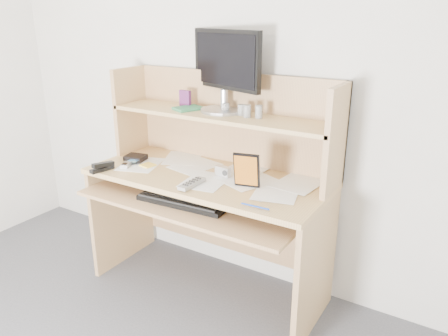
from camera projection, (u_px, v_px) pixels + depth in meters
The scene contains 19 objects.
back_wall at pixel (235, 80), 2.58m from camera, with size 3.60×0.04×2.50m, color beige.
desk at pixel (214, 180), 2.57m from camera, with size 1.40×0.70×1.30m.
paper_clutter at pixel (206, 175), 2.49m from camera, with size 1.32×0.54×0.01m, color white.
keyboard at pixel (184, 200), 2.37m from camera, with size 0.52×0.22×0.04m.
tv_remote at pixel (192, 184), 2.33m from camera, with size 0.05×0.19×0.02m, color gray.
flip_phone at pixel (126, 164), 2.62m from camera, with size 0.04×0.08×0.02m, color #BABABC.
stapler at pixel (102, 166), 2.55m from camera, with size 0.04×0.15×0.05m, color black.
wallet at pixel (136, 158), 2.73m from camera, with size 0.12×0.10×0.03m, color black.
sticky_note_pad at pixel (148, 165), 2.64m from camera, with size 0.08×0.08×0.01m, color gold.
digital_camera at pixel (223, 171), 2.46m from camera, with size 0.09×0.04×0.06m, color silver.
game_case at pixel (247, 170), 2.27m from camera, with size 0.14×0.02×0.19m, color black.
blue_pen at pixel (255, 206), 2.06m from camera, with size 0.01×0.01×0.15m, color #163CAA.
card_box at pixel (185, 99), 2.65m from camera, with size 0.07×0.02×0.10m, color maroon.
shelf_book at pixel (188, 108), 2.60m from camera, with size 0.12×0.16×0.02m, color #2D7045.
chip_stack_a at pixel (242, 110), 2.44m from camera, with size 0.04×0.04×0.06m, color black.
chip_stack_b at pixel (247, 111), 2.39m from camera, with size 0.04×0.04×0.07m, color silver.
chip_stack_c at pixel (226, 108), 2.51m from camera, with size 0.04×0.04×0.05m, color black.
chip_stack_d at pixel (259, 112), 2.37m from camera, with size 0.04×0.04×0.07m, color white.
monitor at pixel (226, 69), 2.49m from camera, with size 0.52×0.27×0.46m.
Camera 1 is at (1.31, -0.46, 1.62)m, focal length 35.00 mm.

